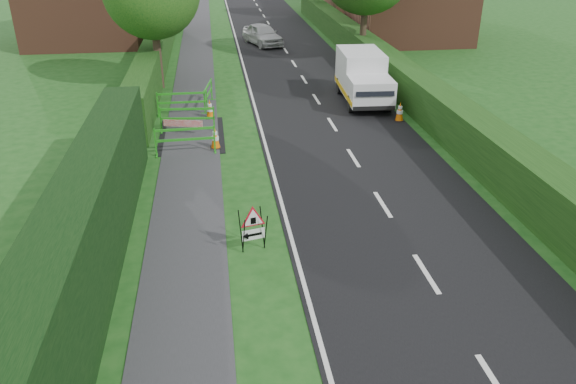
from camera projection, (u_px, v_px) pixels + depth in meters
ground at (328, 310)px, 11.68m from camera, size 120.00×120.00×0.00m
road_surface at (270, 25)px, 43.16m from camera, size 6.00×90.00×0.02m
footpath at (197, 27)px, 42.49m from camera, size 2.00×90.00×0.02m
hedge_west_near at (80, 332)px, 11.08m from camera, size 1.10×18.00×2.50m
hedge_west_far at (158, 68)px, 30.67m from camera, size 1.00×24.00×1.80m
hedge_east at (395, 90)px, 26.73m from camera, size 1.20×50.00×1.50m
triangle_sign at (252, 226)px, 13.47m from camera, size 0.85×0.85×1.03m
works_van at (363, 76)px, 24.68m from camera, size 2.06×4.70×2.10m
traffic_cone_0 at (400, 112)px, 22.50m from camera, size 0.38×0.38×0.79m
traffic_cone_1 at (390, 94)px, 24.69m from camera, size 0.38×0.38×0.79m
traffic_cone_2 at (362, 82)px, 26.61m from camera, size 0.38×0.38×0.79m
traffic_cone_3 at (215, 138)px, 19.80m from camera, size 0.38×0.38×0.79m
traffic_cone_4 at (210, 109)px, 22.78m from camera, size 0.38×0.38×0.79m
ped_barrier_0 at (185, 137)px, 19.16m from camera, size 2.07×0.43×1.00m
ped_barrier_1 at (187, 116)px, 21.19m from camera, size 2.08×0.52×1.00m
ped_barrier_2 at (182, 100)px, 23.07m from camera, size 2.06×0.36×1.00m
ped_barrier_3 at (208, 93)px, 24.12m from camera, size 0.66×2.09×1.00m
redwhite_plank at (184, 135)px, 21.22m from camera, size 1.47×0.40×0.25m
hatchback_car at (263, 34)px, 36.14m from camera, size 2.68×4.17×1.32m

